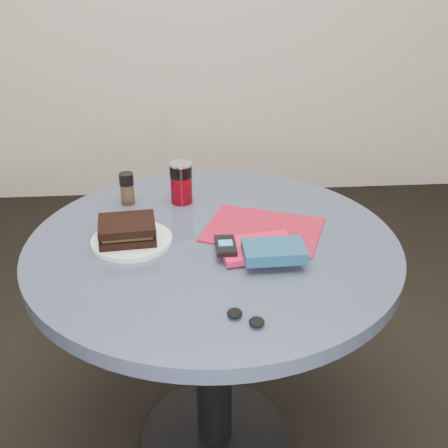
{
  "coord_description": "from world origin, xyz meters",
  "views": [
    {
      "loc": [
        -0.07,
        -1.31,
        1.49
      ],
      "look_at": [
        0.03,
        0.0,
        0.8
      ],
      "focal_mm": 45.0,
      "sensor_mm": 36.0,
      "label": 1
    }
  ],
  "objects": [
    {
      "name": "plate",
      "position": [
        -0.22,
        0.01,
        0.76
      ],
      "size": [
        0.28,
        0.28,
        0.01
      ],
      "primitive_type": "cylinder",
      "rotation": [
        0.0,
        0.0,
        -0.42
      ],
      "color": "white",
      "rests_on": "table"
    },
    {
      "name": "pepper_grinder",
      "position": [
        -0.24,
        0.25,
        0.8
      ],
      "size": [
        0.05,
        0.05,
        0.1
      ],
      "color": "#3D2A1A",
      "rests_on": "table"
    },
    {
      "name": "sandwich",
      "position": [
        -0.23,
        0.01,
        0.79
      ],
      "size": [
        0.16,
        0.14,
        0.05
      ],
      "color": "black",
      "rests_on": "plate"
    },
    {
      "name": "headphones",
      "position": [
        0.05,
        -0.36,
        0.76
      ],
      "size": [
        0.09,
        0.08,
        0.02
      ],
      "color": "black",
      "rests_on": "table"
    },
    {
      "name": "novel",
      "position": [
        0.14,
        -0.13,
        0.79
      ],
      "size": [
        0.16,
        0.1,
        0.03
      ],
      "primitive_type": "cube",
      "rotation": [
        0.0,
        0.0,
        0.02
      ],
      "color": "navy",
      "rests_on": "red_book"
    },
    {
      "name": "magazine",
      "position": [
        0.14,
        0.05,
        0.75
      ],
      "size": [
        0.37,
        0.33,
        0.01
      ],
      "primitive_type": "cube",
      "rotation": [
        0.0,
        0.0,
        -0.38
      ],
      "color": "maroon",
      "rests_on": "table"
    },
    {
      "name": "table",
      "position": [
        0.0,
        0.0,
        0.59
      ],
      "size": [
        1.0,
        1.0,
        0.75
      ],
      "color": "black",
      "rests_on": "ground"
    },
    {
      "name": "mp3_player",
      "position": [
        0.03,
        -0.08,
        0.78
      ],
      "size": [
        0.05,
        0.09,
        0.02
      ],
      "color": "black",
      "rests_on": "red_book"
    },
    {
      "name": "ground",
      "position": [
        0.0,
        0.0,
        0.0
      ],
      "size": [
        4.0,
        4.0,
        0.0
      ],
      "primitive_type": "plane",
      "color": "black",
      "rests_on": "ground"
    },
    {
      "name": "soda_can",
      "position": [
        -0.08,
        0.25,
        0.81
      ],
      "size": [
        0.08,
        0.08,
        0.13
      ],
      "color": "#63040E",
      "rests_on": "table"
    },
    {
      "name": "red_book",
      "position": [
        0.11,
        -0.07,
        0.76
      ],
      "size": [
        0.21,
        0.16,
        0.02
      ],
      "primitive_type": "cube",
      "rotation": [
        0.0,
        0.0,
        0.16
      ],
      "color": "red",
      "rests_on": "magazine"
    }
  ]
}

